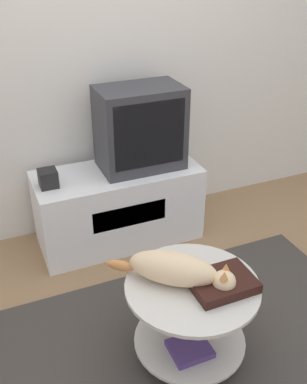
% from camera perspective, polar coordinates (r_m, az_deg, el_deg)
% --- Properties ---
extents(ground_plane, '(12.00, 12.00, 0.00)m').
position_cam_1_polar(ground_plane, '(2.34, 6.38, -19.49)').
color(ground_plane, '#93704C').
extents(wall_back, '(8.00, 0.05, 2.60)m').
position_cam_1_polar(wall_back, '(2.84, -6.27, 20.09)').
color(wall_back, silver).
rests_on(wall_back, ground_plane).
extents(rug, '(1.90, 1.30, 0.02)m').
position_cam_1_polar(rug, '(2.33, 6.40, -19.33)').
color(rug, '#3D3833').
rests_on(rug, ground_plane).
extents(tv_stand, '(1.03, 0.44, 0.50)m').
position_cam_1_polar(tv_stand, '(2.91, -4.48, -1.75)').
color(tv_stand, white).
rests_on(tv_stand, ground_plane).
extents(tv, '(0.51, 0.32, 0.51)m').
position_cam_1_polar(tv, '(2.75, -1.71, 8.10)').
color(tv, '#333338').
rests_on(tv, tv_stand).
extents(speaker, '(0.10, 0.10, 0.10)m').
position_cam_1_polar(speaker, '(2.66, -13.23, 1.70)').
color(speaker, black).
rests_on(speaker, tv_stand).
extents(coffee_table, '(0.59, 0.59, 0.44)m').
position_cam_1_polar(coffee_table, '(2.10, 4.71, -15.07)').
color(coffee_table, '#B2B2B7').
rests_on(coffee_table, rug).
extents(dvd_box, '(0.27, 0.20, 0.05)m').
position_cam_1_polar(dvd_box, '(1.97, 8.71, -11.31)').
color(dvd_box, black).
rests_on(dvd_box, coffee_table).
extents(cat, '(0.47, 0.40, 0.14)m').
position_cam_1_polar(cat, '(1.95, 3.01, -9.83)').
color(cat, beige).
rests_on(cat, coffee_table).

